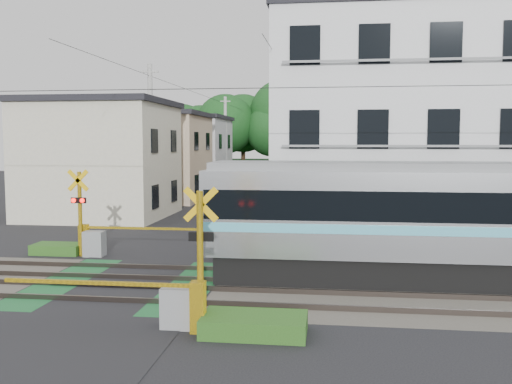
# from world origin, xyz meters

# --- Properties ---
(ground) EXTENTS (120.00, 120.00, 0.00)m
(ground) POSITION_xyz_m (0.00, 0.00, 0.00)
(ground) COLOR black
(track_bed) EXTENTS (120.00, 120.00, 0.14)m
(track_bed) POSITION_xyz_m (0.00, 0.00, 0.04)
(track_bed) COLOR #47423A
(track_bed) RESTS_ON ground
(commuter_train) EXTENTS (16.68, 2.63, 3.46)m
(commuter_train) POSITION_xyz_m (10.49, 1.20, 1.83)
(commuter_train) COLOR black
(commuter_train) RESTS_ON ground
(crossing_signal_near) EXTENTS (4.74, 0.65, 3.09)m
(crossing_signal_near) POSITION_xyz_m (2.59, -3.65, 0.71)
(crossing_signal_near) COLOR yellow
(crossing_signal_near) RESTS_ON ground
(crossing_signal_far) EXTENTS (4.74, 0.65, 3.09)m
(crossing_signal_far) POSITION_xyz_m (-2.59, 3.65, 0.71)
(crossing_signal_far) COLOR yellow
(crossing_signal_far) RESTS_ON ground
(apartment_block) EXTENTS (10.20, 8.36, 9.30)m
(apartment_block) POSITION_xyz_m (8.50, 9.49, 4.66)
(apartment_block) COLOR silver
(apartment_block) RESTS_ON ground
(houses_row) EXTENTS (22.07, 31.35, 6.80)m
(houses_row) POSITION_xyz_m (0.25, 25.92, 3.24)
(houses_row) COLOR beige
(houses_row) RESTS_ON ground
(tree_hill) EXTENTS (40.00, 12.84, 11.92)m
(tree_hill) POSITION_xyz_m (0.62, 48.77, 5.31)
(tree_hill) COLOR #164418
(tree_hill) RESTS_ON ground
(catenary) EXTENTS (60.00, 5.04, 7.00)m
(catenary) POSITION_xyz_m (6.00, 0.03, 3.70)
(catenary) COLOR #2D2D33
(catenary) RESTS_ON ground
(utility_poles) EXTENTS (7.90, 42.00, 8.00)m
(utility_poles) POSITION_xyz_m (-1.05, 23.01, 4.08)
(utility_poles) COLOR #A5A5A0
(utility_poles) RESTS_ON ground
(pedestrian) EXTENTS (0.66, 0.56, 1.53)m
(pedestrian) POSITION_xyz_m (-0.84, 35.37, 0.77)
(pedestrian) COLOR #28232C
(pedestrian) RESTS_ON ground
(weed_patches) EXTENTS (10.25, 8.80, 0.40)m
(weed_patches) POSITION_xyz_m (1.76, -0.09, 0.18)
(weed_patches) COLOR #2D5E1E
(weed_patches) RESTS_ON ground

